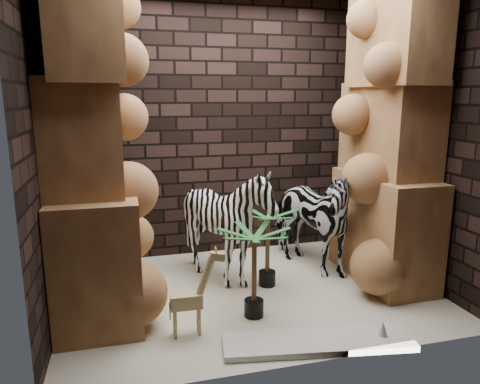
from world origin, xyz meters
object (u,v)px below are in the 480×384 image
object	(u,v)px
zebra_right	(307,210)
zebra_left	(227,230)
giraffe_toy	(186,292)
palm_back	(254,273)
palm_front	(268,248)
surfboard	(318,342)

from	to	relation	value
zebra_right	zebra_left	bearing A→B (deg)	169.02
zebra_left	giraffe_toy	xyz separation A→B (m)	(-0.55, -0.92, -0.19)
zebra_left	palm_back	bearing A→B (deg)	-69.11
palm_back	zebra_left	bearing A→B (deg)	94.48
zebra_right	palm_front	bearing A→B (deg)	-169.85
zebra_right	giraffe_toy	distance (m)	1.85
zebra_left	surfboard	xyz separation A→B (m)	(0.41, -1.33, -0.53)
zebra_left	surfboard	world-z (taller)	zebra_left
zebra_left	palm_back	size ratio (longest dim) A/B	1.52
zebra_left	giraffe_toy	size ratio (longest dim) A/B	1.66
zebra_right	surfboard	distance (m)	1.70
zebra_right	palm_front	xyz separation A→B (m)	(-0.56, -0.32, -0.27)
palm_back	surfboard	distance (m)	0.77
zebra_right	zebra_left	xyz separation A→B (m)	(-0.93, -0.14, -0.12)
zebra_left	palm_front	world-z (taller)	zebra_left
zebra_left	giraffe_toy	world-z (taller)	zebra_left
giraffe_toy	palm_back	distance (m)	0.63
palm_front	surfboard	distance (m)	1.22
zebra_left	palm_front	size ratio (longest dim) A/B	1.53
giraffe_toy	zebra_right	bearing A→B (deg)	37.95
palm_front	zebra_right	bearing A→B (deg)	29.95
palm_back	zebra_right	bearing A→B (deg)	46.11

